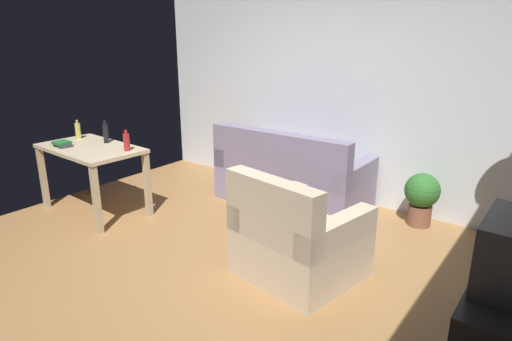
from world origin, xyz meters
TOP-DOWN VIEW (x-y plane):
  - ground_plane at (0.00, 0.00)m, footprint 5.20×4.40m
  - wall_rear at (0.00, 2.20)m, footprint 5.20×0.10m
  - couch at (-0.21, 1.59)m, footprint 1.75×0.84m
  - tv_stand at (2.25, 0.24)m, footprint 0.44×1.10m
  - desk at (-1.87, 0.08)m, footprint 1.23×0.76m
  - potted_plant at (1.22, 1.90)m, footprint 0.36×0.36m
  - armchair at (0.70, 0.24)m, footprint 1.03×0.98m
  - bottle_squat at (-2.31, 0.23)m, footprint 0.06×0.06m
  - bottle_dark at (-1.87, 0.30)m, footprint 0.06×0.06m
  - bottle_red at (-1.39, 0.22)m, footprint 0.07×0.07m
  - book_stack at (-2.12, -0.09)m, footprint 0.25×0.18m

SIDE VIEW (x-z plane):
  - ground_plane at x=0.00m, z-range -0.02..0.00m
  - tv_stand at x=2.25m, z-range 0.00..0.48m
  - couch at x=-0.21m, z-range -0.15..0.77m
  - armchair at x=0.70m, z-range -0.14..0.78m
  - potted_plant at x=1.22m, z-range 0.05..0.62m
  - desk at x=-1.87m, z-range 0.27..1.03m
  - book_stack at x=-2.12m, z-range 0.76..0.82m
  - bottle_squat at x=-2.31m, z-range 0.74..0.97m
  - bottle_red at x=-1.39m, z-range 0.74..0.97m
  - bottle_dark at x=-1.87m, z-range 0.74..1.00m
  - wall_rear at x=0.00m, z-range 0.00..2.70m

